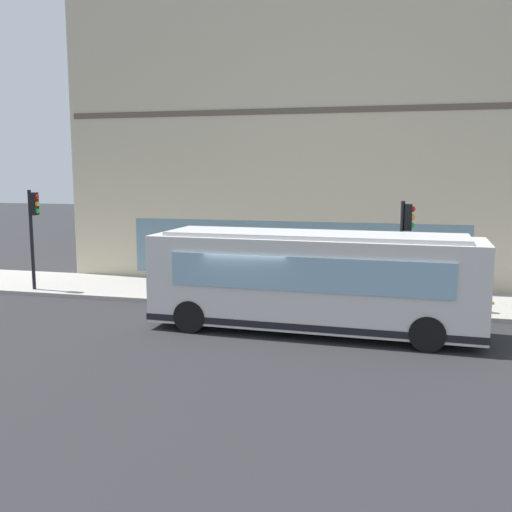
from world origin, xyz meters
name	(u,v)px	position (x,y,z in m)	size (l,w,h in m)	color
ground	(253,329)	(0.00, 0.00, 0.00)	(120.00, 120.00, 0.00)	#262628
sidewalk_curb	(283,295)	(4.76, 0.00, 0.07)	(4.32, 40.00, 0.15)	#9E9991
building_corner	(306,132)	(9.95, 0.00, 6.67)	(6.11, 20.59, 13.37)	beige
city_bus_nearside	(313,282)	(0.18, -1.84, 1.55)	(2.89, 10.12, 3.07)	silver
traffic_light_near_corner	(406,234)	(3.18, -4.58, 2.77)	(0.32, 0.49, 3.76)	black
traffic_light_down_block	(33,221)	(3.16, 9.87, 2.95)	(0.32, 0.49, 4.02)	black
fire_hydrant	(487,302)	(3.38, -7.34, 0.51)	(0.35, 0.35, 0.74)	gold
pedestrian_walking_along_curb	(187,269)	(4.14, 3.75, 1.08)	(0.32, 0.32, 1.62)	silver
newspaper_vending_box	(313,288)	(3.94, -1.30, 0.60)	(0.44, 0.42, 0.90)	#197233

